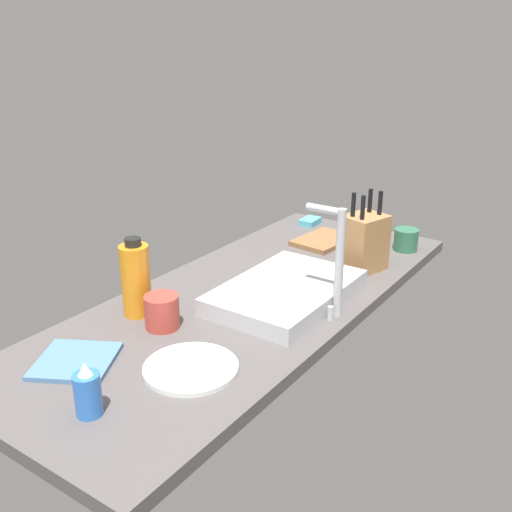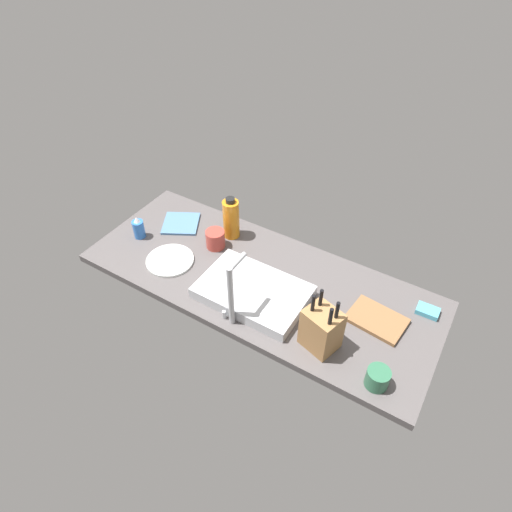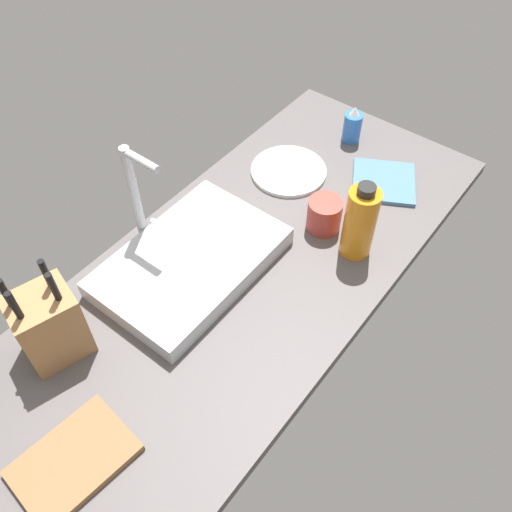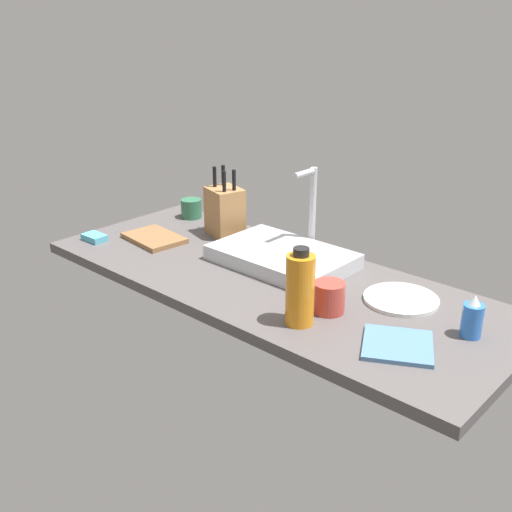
{
  "view_description": "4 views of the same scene",
  "coord_description": "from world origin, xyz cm",
  "views": [
    {
      "loc": [
        128.01,
        90.87,
        76.8
      ],
      "look_at": [
        -7.05,
        -2.29,
        13.41
      ],
      "focal_mm": 41.09,
      "sensor_mm": 36.0,
      "label": 1
    },
    {
      "loc": [
        -70.94,
        117.67,
        143.56
      ],
      "look_at": [
        3.2,
        -3.06,
        12.83
      ],
      "focal_mm": 30.73,
      "sensor_mm": 36.0,
      "label": 2
    },
    {
      "loc": [
        -62.24,
        -55.51,
        111.71
      ],
      "look_at": [
        4.69,
        -3.51,
        10.76
      ],
      "focal_mm": 38.71,
      "sensor_mm": 36.0,
      "label": 3
    },
    {
      "loc": [
        119.13,
        -138.01,
        84.36
      ],
      "look_at": [
        -3.87,
        -2.43,
        10.22
      ],
      "focal_mm": 43.24,
      "sensor_mm": 36.0,
      "label": 4
    }
  ],
  "objects": [
    {
      "name": "dinner_plate",
      "position": [
        40.69,
        12.38,
        4.1
      ],
      "size": [
        22.13,
        22.13,
        1.2
      ],
      "primitive_type": "cylinder",
      "color": "silver",
      "rests_on": "countertop_slab"
    },
    {
      "name": "cutting_board",
      "position": [
        -53.67,
        -4.1,
        4.4
      ],
      "size": [
        23.99,
        18.02,
        1.8
      ],
      "primitive_type": "cube",
      "rotation": [
        0.0,
        0.0,
        -0.11
      ],
      "color": "brown",
      "rests_on": "countertop_slab"
    },
    {
      "name": "knife_block",
      "position": [
        -38.65,
        18.38,
        12.88
      ],
      "size": [
        15.74,
        14.37,
        25.87
      ],
      "rotation": [
        0.0,
        0.0,
        -0.28
      ],
      "color": "#9E7042",
      "rests_on": "countertop_slab"
    },
    {
      "name": "dish_towel",
      "position": [
        53.73,
        -11.94,
        4.1
      ],
      "size": [
        23.83,
        23.83,
        1.2
      ],
      "primitive_type": "cube",
      "rotation": [
        0.0,
        0.0,
        0.51
      ],
      "color": "teal",
      "rests_on": "countertop_slab"
    },
    {
      "name": "countertop_slab",
      "position": [
        0.0,
        0.0,
        1.75
      ],
      "size": [
        160.24,
        63.85,
        3.5
      ],
      "primitive_type": "cube",
      "color": "#514C4C",
      "rests_on": "ground"
    },
    {
      "name": "faucet",
      "position": [
        -3.73,
        25.99,
        20.64
      ],
      "size": [
        5.5,
        11.45,
        30.34
      ],
      "color": "#B7BABF",
      "rests_on": "countertop_slab"
    },
    {
      "name": "dish_sponge",
      "position": [
        -70.0,
        -19.15,
        4.7
      ],
      "size": [
        9.2,
        6.3,
        2.4
      ],
      "primitive_type": "cube",
      "rotation": [
        0.0,
        0.0,
        0.03
      ],
      "color": "#4CA3BC",
      "rests_on": "countertop_slab"
    },
    {
      "name": "water_bottle",
      "position": [
        26.81,
        -18.54,
        13.84
      ],
      "size": [
        7.98,
        7.98,
        22.17
      ],
      "color": "orange",
      "rests_on": "countertop_slab"
    },
    {
      "name": "soap_bottle",
      "position": [
        64.92,
        6.07,
        8.62
      ],
      "size": [
        5.57,
        5.57,
        12.04
      ],
      "color": "blue",
      "rests_on": "countertop_slab"
    },
    {
      "name": "ceramic_cup",
      "position": [
        -63.43,
        23.55,
        7.38
      ],
      "size": [
        8.44,
        8.44,
        7.75
      ],
      "primitive_type": "cylinder",
      "color": "#2D6647",
      "rests_on": "countertop_slab"
    },
    {
      "name": "coffee_mug",
      "position": [
        28.73,
        -7.55,
        8.0
      ],
      "size": [
        9.12,
        9.12,
        9.0
      ],
      "primitive_type": "cylinder",
      "color": "#B23D33",
      "rests_on": "countertop_slab"
    },
    {
      "name": "sink_basin",
      "position": [
        -3.67,
        10.52,
        6.08
      ],
      "size": [
        45.72,
        30.04,
        5.16
      ],
      "primitive_type": "cube",
      "color": "#B7BABF",
      "rests_on": "countertop_slab"
    }
  ]
}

